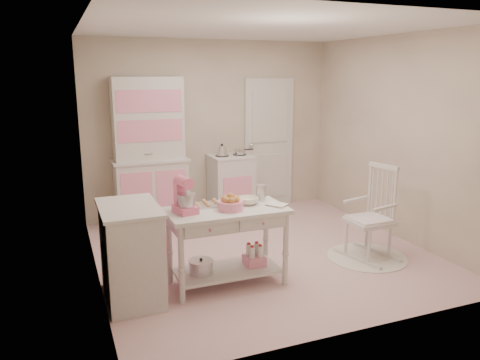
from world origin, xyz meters
name	(u,v)px	position (x,y,z in m)	size (l,w,h in m)	color
room_shell	(263,116)	(0.00, 0.00, 1.65)	(3.84, 3.84, 2.62)	#C87D81
door	(269,143)	(0.95, 1.87, 1.02)	(0.82, 0.05, 2.04)	silver
hutch	(150,152)	(-0.99, 1.66, 1.04)	(1.06, 0.50, 2.08)	silver
stove	(231,185)	(0.21, 1.61, 0.46)	(0.62, 0.57, 0.92)	silver
base_cabinet	(131,253)	(-1.63, -0.61, 0.46)	(0.54, 0.84, 0.92)	silver
lace_rug	(367,257)	(1.08, -0.60, 0.01)	(0.92, 0.92, 0.01)	white
rocking_chair	(370,213)	(1.08, -0.60, 0.55)	(0.48, 0.72, 1.10)	silver
work_table	(227,247)	(-0.68, -0.64, 0.40)	(1.20, 0.60, 0.80)	silver
stand_mixer	(185,196)	(-1.10, -0.62, 0.97)	(0.20, 0.28, 0.34)	pink
cookie_tray	(207,205)	(-0.83, -0.46, 0.81)	(0.34, 0.24, 0.02)	silver
bread_basket	(231,205)	(-0.66, -0.69, 0.85)	(0.25, 0.25, 0.09)	pink
mixing_bowl	(248,201)	(-0.42, -0.56, 0.84)	(0.23, 0.23, 0.07)	white
metal_pitcher	(261,193)	(-0.24, -0.48, 0.89)	(0.10, 0.10, 0.17)	silver
recipe_book	(273,206)	(-0.23, -0.76, 0.81)	(0.15, 0.20, 0.02)	white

